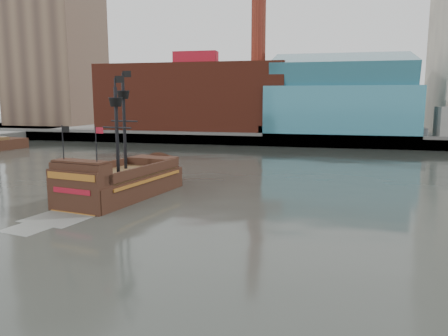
# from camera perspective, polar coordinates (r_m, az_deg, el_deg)

# --- Properties ---
(ground) EXTENTS (400.00, 400.00, 0.00)m
(ground) POSITION_cam_1_polar(r_m,az_deg,el_deg) (27.98, -4.36, -11.20)
(ground) COLOR #282B26
(ground) RESTS_ON ground
(promenade_far) EXTENTS (220.00, 60.00, 2.00)m
(promenade_far) POSITION_cam_1_polar(r_m,az_deg,el_deg) (117.52, 9.66, 4.81)
(promenade_far) COLOR slate
(promenade_far) RESTS_ON ground
(seawall) EXTENTS (220.00, 1.00, 2.60)m
(seawall) POSITION_cam_1_polar(r_m,az_deg,el_deg) (88.20, 8.29, 3.62)
(seawall) COLOR #4C4C49
(seawall) RESTS_ON ground
(skyline) EXTENTS (149.00, 45.00, 62.00)m
(skyline) POSITION_cam_1_polar(r_m,az_deg,el_deg) (110.51, 12.53, 16.70)
(skyline) COLOR brown
(skyline) RESTS_ON promenade_far
(pirate_ship) EXTENTS (8.30, 18.36, 13.25)m
(pirate_ship) POSITION_cam_1_polar(r_m,az_deg,el_deg) (44.22, -13.24, -2.18)
(pirate_ship) COLOR black
(pirate_ship) RESTS_ON ground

